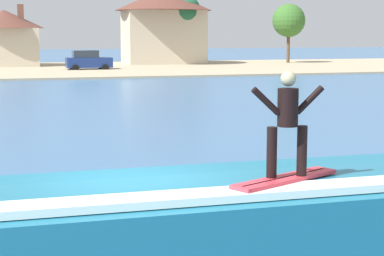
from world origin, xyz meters
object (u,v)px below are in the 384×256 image
Objects in this scene: surfboard at (285,179)px; house_gabled_white at (163,19)px; tree_short_bushy at (184,12)px; surfer at (288,118)px; car_far_shore at (88,61)px; wave_crest at (243,211)px; house_small_cottage at (5,35)px; tree_tall_bare at (289,21)px.

surfboard is 0.20× the size of house_gabled_white.
house_gabled_white is at bearing 149.15° from tree_short_bushy.
surfer reaches higher than car_far_shore.
wave_crest is 1.37× the size of tree_short_bushy.
house_gabled_white reaches higher than surfer.
house_gabled_white reaches higher than tree_short_bushy.
house_gabled_white is at bearing 0.86° from house_small_cottage.
surfer is 63.69m from tree_tall_bare.
tree_short_bushy is (18.00, -0.90, 2.40)m from house_small_cottage.
house_gabled_white is 1.55× the size of tree_tall_bare.
surfer is 0.21× the size of house_small_cottage.
surfboard is at bearing -94.28° from car_far_shore.
car_far_shore is 23.88m from tree_tall_bare.
surfer is 0.41× the size of car_far_shore.
surfboard is 59.56m from house_small_cottage.
house_gabled_white is at bearing 43.33° from car_far_shore.
surfer is at bearing -114.48° from tree_tall_bare.
wave_crest is at bearing -87.36° from house_small_cottage.
house_gabled_white is 1.37× the size of tree_short_bushy.
house_gabled_white is at bearing 172.63° from tree_tall_bare.
house_small_cottage reaches higher than wave_crest.
surfboard is 51.25m from car_far_shore.
house_gabled_white is (12.89, 59.66, 2.63)m from surfer.
house_small_cottage reaches higher than surfboard.
house_small_cottage is at bearing -179.14° from house_gabled_white.
surfboard is at bearing -55.35° from wave_crest.
tree_tall_bare is (29.56, -1.50, 1.53)m from house_small_cottage.
surfer is 0.25× the size of tree_tall_bare.
surfboard is 61.17m from house_gabled_white.
surfboard is at bearing -144.51° from surfer.
tree_tall_bare reaches higher than surfboard.
car_far_shore is 14.06m from tree_short_bushy.
house_gabled_white reaches higher than surfboard.
tree_short_bushy is (11.01, 7.43, 4.60)m from car_far_shore.
surfer reaches higher than surfboard.
house_small_cottage is at bearing 129.97° from car_far_shore.
house_gabled_white is 16.16m from house_small_cottage.
tree_tall_bare reaches higher than surfer.
wave_crest is at bearing -102.76° from house_gabled_white.
car_far_shore is at bearing -50.03° from house_small_cottage.
car_far_shore is at bearing -145.98° from tree_short_bushy.
house_gabled_white is at bearing 77.24° from wave_crest.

